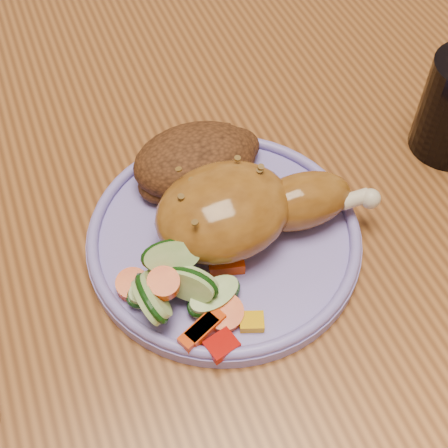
# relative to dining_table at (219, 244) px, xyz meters

# --- Properties ---
(ground) EXTENTS (4.00, 4.00, 0.00)m
(ground) POSITION_rel_dining_table_xyz_m (0.00, 0.00, -0.67)
(ground) COLOR brown
(ground) RESTS_ON ground
(dining_table) EXTENTS (0.90, 1.40, 0.75)m
(dining_table) POSITION_rel_dining_table_xyz_m (0.00, 0.00, 0.00)
(dining_table) COLOR brown
(dining_table) RESTS_ON ground
(chair_far) EXTENTS (0.42, 0.42, 0.91)m
(chair_far) POSITION_rel_dining_table_xyz_m (0.00, 0.63, -0.17)
(chair_far) COLOR #4C2D16
(chair_far) RESTS_ON ground
(plate) EXTENTS (0.24, 0.24, 0.01)m
(plate) POSITION_rel_dining_table_xyz_m (-0.02, -0.06, 0.09)
(plate) COLOR #8174D1
(plate) RESTS_ON dining_table
(plate_rim) EXTENTS (0.24, 0.24, 0.01)m
(plate_rim) POSITION_rel_dining_table_xyz_m (-0.02, -0.06, 0.10)
(plate_rim) COLOR #8174D1
(plate_rim) RESTS_ON plate
(chicken_leg) EXTENTS (0.20, 0.10, 0.06)m
(chicken_leg) POSITION_rel_dining_table_xyz_m (0.00, -0.06, 0.12)
(chicken_leg) COLOR #90591E
(chicken_leg) RESTS_ON plate
(rice_pilaf) EXTENTS (0.12, 0.08, 0.05)m
(rice_pilaf) POSITION_rel_dining_table_xyz_m (-0.01, 0.02, 0.11)
(rice_pilaf) COLOR #4F2913
(rice_pilaf) RESTS_ON plate
(vegetable_pile) EXTENTS (0.11, 0.11, 0.05)m
(vegetable_pile) POSITION_rel_dining_table_xyz_m (-0.07, -0.10, 0.11)
(vegetable_pile) COLOR #A50A05
(vegetable_pile) RESTS_ON plate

